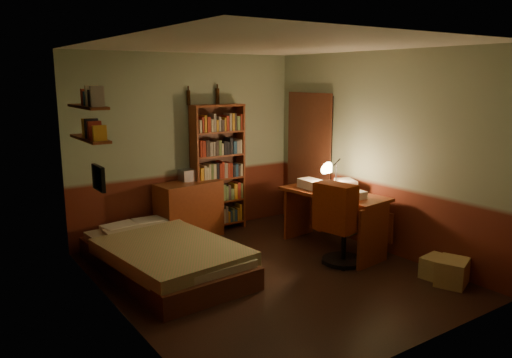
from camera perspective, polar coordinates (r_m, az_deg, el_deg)
floor at (r=5.94m, az=1.39°, el=-10.95°), size 3.50×4.00×0.02m
ceiling at (r=5.50m, az=1.52°, el=15.16°), size 3.50×4.00×0.02m
wall_back at (r=7.28m, az=-7.86°, el=3.84°), size 3.50×0.02×2.60m
wall_left at (r=4.78m, az=-15.93°, el=-0.54°), size 0.02×4.00×2.60m
wall_right at (r=6.74m, az=13.69°, el=3.01°), size 0.02×4.00×2.60m
wall_front at (r=4.15m, az=17.92°, el=-2.47°), size 3.50×0.02×2.60m
doorway at (r=7.68m, az=6.19°, el=2.02°), size 0.06×0.90×2.00m
door_trim at (r=7.66m, az=5.99°, el=2.00°), size 0.02×0.98×2.08m
bed at (r=6.01m, az=-10.54°, el=-7.39°), size 1.34×2.31×0.66m
dresser at (r=7.19m, az=-7.67°, el=-3.54°), size 0.96×0.55×0.81m
mini_stereo at (r=7.23m, az=-7.51°, el=0.50°), size 0.31×0.24×0.16m
bookshelf at (r=7.39m, az=-4.35°, el=1.20°), size 0.81×0.27×1.88m
bottle_left at (r=7.18m, az=-7.73°, el=9.20°), size 0.07×0.07×0.21m
bottle_right at (r=7.40m, az=-4.43°, el=9.42°), size 0.08×0.08×0.23m
desk at (r=6.72m, az=8.79°, el=-4.76°), size 0.78×1.53×0.78m
paper_stack at (r=6.86m, az=10.21°, el=-0.58°), size 0.33×0.37×0.12m
desk_lamp at (r=6.75m, az=9.17°, el=1.47°), size 0.22×0.22×0.63m
office_chair at (r=6.23m, az=10.05°, el=-5.36°), size 0.54×0.49×0.94m
red_jacket at (r=5.89m, az=8.69°, el=1.30°), size 0.32×0.51×0.57m
wall_shelf_lower at (r=5.81m, az=-18.46°, el=4.39°), size 0.20×0.90×0.03m
wall_shelf_upper at (r=5.78m, az=-18.69°, el=7.84°), size 0.20×0.90×0.03m
framed_picture at (r=5.36m, az=-17.55°, el=0.11°), size 0.04×0.32×0.26m
cardboard_box_a at (r=6.04m, az=21.51°, el=-9.86°), size 0.47×0.43×0.29m
cardboard_box_b at (r=6.18m, az=20.02°, el=-9.46°), size 0.38×0.33×0.24m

